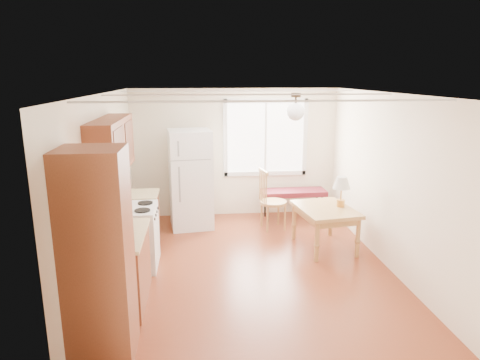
{
  "coord_description": "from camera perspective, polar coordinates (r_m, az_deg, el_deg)",
  "views": [
    {
      "loc": [
        -0.73,
        -5.76,
        2.73
      ],
      "look_at": [
        -0.08,
        0.67,
        1.15
      ],
      "focal_mm": 32.0,
      "sensor_mm": 36.0,
      "label": 1
    }
  ],
  "objects": [
    {
      "name": "room_shell",
      "position": [
        5.99,
        1.44,
        -0.58
      ],
      "size": [
        4.6,
        5.6,
        2.62
      ],
      "color": "#5E2313",
      "rests_on": "ground"
    },
    {
      "name": "kitchen_run",
      "position": [
        5.55,
        -15.72,
        -6.72
      ],
      "size": [
        0.65,
        3.4,
        2.2
      ],
      "color": "brown",
      "rests_on": "ground"
    },
    {
      "name": "window_unit",
      "position": [
        8.42,
        3.42,
        5.66
      ],
      "size": [
        1.64,
        0.05,
        1.51
      ],
      "color": "white",
      "rests_on": "room_shell"
    },
    {
      "name": "pendant_light",
      "position": [
        6.34,
        7.41,
        9.16
      ],
      "size": [
        0.26,
        0.26,
        0.4
      ],
      "color": "black",
      "rests_on": "room_shell"
    },
    {
      "name": "refrigerator",
      "position": [
        7.84,
        -6.62,
        0.13
      ],
      "size": [
        0.82,
        0.82,
        1.79
      ],
      "rotation": [
        0.0,
        0.0,
        0.12
      ],
      "color": "white",
      "rests_on": "ground"
    },
    {
      "name": "bench",
      "position": [
        8.35,
        7.13,
        -1.75
      ],
      "size": [
        1.26,
        0.48,
        0.58
      ],
      "rotation": [
        0.0,
        0.0,
        0.02
      ],
      "color": "#581420",
      "rests_on": "ground"
    },
    {
      "name": "dining_table",
      "position": [
        7.01,
        11.27,
        -4.42
      ],
      "size": [
        0.96,
        1.19,
        0.68
      ],
      "rotation": [
        0.0,
        0.0,
        0.14
      ],
      "color": "#A2743E",
      "rests_on": "ground"
    },
    {
      "name": "chair",
      "position": [
        7.69,
        3.75,
        -2.06
      ],
      "size": [
        0.51,
        0.5,
        1.11
      ],
      "rotation": [
        0.0,
        0.0,
        0.18
      ],
      "color": "#A2743E",
      "rests_on": "ground"
    },
    {
      "name": "table_lamp",
      "position": [
        6.99,
        13.39,
        -0.66
      ],
      "size": [
        0.28,
        0.28,
        0.49
      ],
      "rotation": [
        0.0,
        0.0,
        -0.13
      ],
      "color": "#B6833A",
      "rests_on": "dining_table"
    },
    {
      "name": "coffee_maker",
      "position": [
        4.94,
        -17.05,
        -6.94
      ],
      "size": [
        0.2,
        0.26,
        0.37
      ],
      "rotation": [
        0.0,
        0.0,
        0.06
      ],
      "color": "black",
      "rests_on": "kitchen_run"
    },
    {
      "name": "kettle",
      "position": [
        5.45,
        -16.24,
        -5.37
      ],
      "size": [
        0.12,
        0.12,
        0.24
      ],
      "color": "#BA2B0E",
      "rests_on": "kitchen_run"
    }
  ]
}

